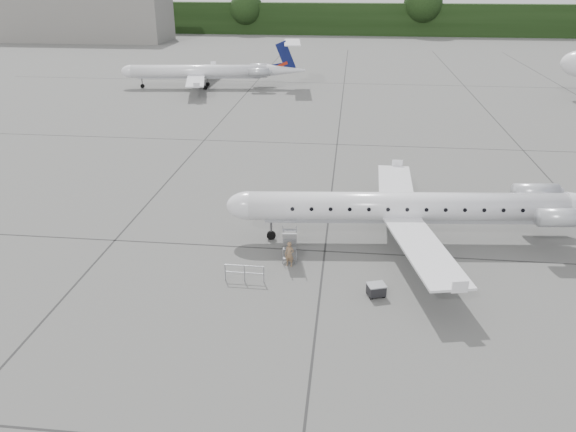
# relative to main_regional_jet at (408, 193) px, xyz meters

# --- Properties ---
(ground) EXTENTS (320.00, 320.00, 0.00)m
(ground) POSITION_rel_main_regional_jet_xyz_m (1.29, -6.34, -3.28)
(ground) COLOR #5C5C59
(ground) RESTS_ON ground
(treeline) EXTENTS (260.00, 4.00, 8.00)m
(treeline) POSITION_rel_main_regional_jet_xyz_m (1.29, 123.66, 0.72)
(treeline) COLOR black
(treeline) RESTS_ON ground
(terminal_building) EXTENTS (40.00, 14.00, 10.00)m
(terminal_building) POSITION_rel_main_regional_jet_xyz_m (-68.71, 103.66, 1.72)
(terminal_building) COLOR slate
(terminal_building) RESTS_ON ground
(main_regional_jet) EXTENTS (27.23, 20.80, 6.56)m
(main_regional_jet) POSITION_rel_main_regional_jet_xyz_m (0.00, 0.00, 0.00)
(main_regional_jet) COLOR silver
(main_regional_jet) RESTS_ON ground
(airstair) EXTENTS (1.08, 2.50, 2.06)m
(airstair) POSITION_rel_main_regional_jet_xyz_m (-7.13, -2.88, -2.25)
(airstair) COLOR silver
(airstair) RESTS_ON ground
(passenger) EXTENTS (0.63, 0.49, 1.54)m
(passenger) POSITION_rel_main_regional_jet_xyz_m (-7.00, -4.24, -2.51)
(passenger) COLOR brown
(passenger) RESTS_ON ground
(safety_railing) EXTENTS (2.20, 0.11, 1.00)m
(safety_railing) POSITION_rel_main_regional_jet_xyz_m (-9.31, -6.32, -2.78)
(safety_railing) COLOR gray
(safety_railing) RESTS_ON ground
(baggage_cart) EXTENTS (1.09, 0.98, 0.78)m
(baggage_cart) POSITION_rel_main_regional_jet_xyz_m (-2.00, -7.07, -2.89)
(baggage_cart) COLOR black
(baggage_cart) RESTS_ON ground
(bg_regional_left) EXTENTS (27.41, 21.15, 6.68)m
(bg_regional_left) POSITION_rel_main_regional_jet_xyz_m (-26.10, 48.29, 0.06)
(bg_regional_left) COLOR silver
(bg_regional_left) RESTS_ON ground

